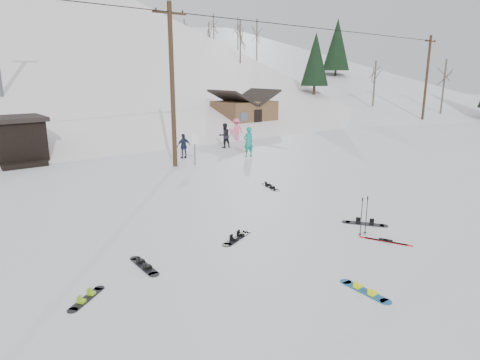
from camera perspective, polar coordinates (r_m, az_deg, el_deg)
ground at (r=13.56m, az=13.93°, el=-9.41°), size 200.00×200.00×0.00m
ski_slope at (r=65.66m, az=-27.67°, el=-2.75°), size 60.00×85.24×65.97m
ridge_right at (r=76.65m, az=1.98°, el=1.93°), size 45.66×93.98×54.59m
treeline_right at (r=67.76m, az=5.13°, el=9.67°), size 20.00×60.00×10.00m
utility_pole at (r=24.63m, az=-9.02°, el=12.54°), size 2.00×0.26×9.00m
utility_pole_right at (r=50.31m, az=23.62°, el=12.34°), size 2.00×0.26×9.00m
trail_sign at (r=25.14m, az=-6.05°, el=4.86°), size 0.50×0.09×1.85m
lift_hut at (r=29.18m, az=-27.78°, el=4.77°), size 3.40×4.10×2.75m
cabin at (r=40.38m, az=0.56°, el=8.76°), size 5.39×4.40×3.77m
hero_snowboard at (r=11.47m, az=16.31°, el=-13.99°), size 0.32×1.51×0.11m
hero_skis at (r=14.75m, az=18.85°, el=-7.70°), size 0.76×1.56×0.09m
ski_poles at (r=14.86m, az=16.19°, el=-4.60°), size 0.37×0.10×1.34m
board_scatter_a at (r=14.22m, az=-0.38°, el=-7.69°), size 1.51×0.81×0.11m
board_scatter_b at (r=12.60m, az=-12.67°, el=-11.07°), size 0.32×1.58×0.11m
board_scatter_c at (r=11.35m, az=-19.77°, el=-14.62°), size 1.12×0.89×0.09m
board_scatter_d at (r=16.14m, az=16.29°, el=-5.58°), size 1.04×1.39×0.11m
board_scatter_f at (r=20.44m, az=4.00°, el=-0.85°), size 0.66×1.61×0.12m
skier_teal at (r=27.55m, az=1.13°, el=5.10°), size 0.73×0.50×1.93m
skier_dark at (r=30.91m, az=-2.09°, el=5.95°), size 0.92×0.75×1.77m
skier_pink at (r=34.06m, az=-0.48°, el=6.73°), size 1.17×0.69×1.78m
skier_navy at (r=27.30m, az=-7.50°, el=4.51°), size 0.96×0.49×1.57m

